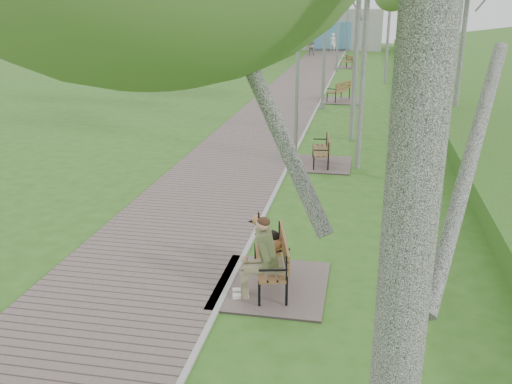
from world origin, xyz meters
TOP-DOWN VIEW (x-y plane):
  - ground at (0.00, 0.00)m, footprint 120.00×120.00m
  - walkway at (-1.75, 21.50)m, footprint 3.50×67.00m
  - kerb at (0.00, 21.50)m, footprint 0.10×67.00m
  - building_north at (-1.50, 50.97)m, footprint 10.00×5.20m
  - bench_main at (0.67, -1.51)m, footprint 1.99×2.21m
  - bench_second at (0.97, 6.80)m, footprint 1.85×2.06m
  - bench_third at (0.89, 18.80)m, footprint 2.02×2.24m
  - bench_far at (0.69, 33.94)m, footprint 1.81×2.01m
  - lamp_post_near at (0.17, 6.81)m, footprint 0.17×0.17m
  - lamp_post_second at (0.25, 16.51)m, footprint 0.23×0.23m
  - lamp_post_third at (0.07, 31.38)m, footprint 0.22×0.22m
  - lamp_post_far at (0.09, 48.10)m, footprint 0.21×0.21m
  - pedestrian_near at (-1.18, 46.72)m, footprint 0.78×0.65m
  - pedestrian_far at (-2.96, 43.12)m, footprint 0.96×0.80m

SIDE VIEW (x-z plane):
  - ground at x=0.00m, z-range 0.00..0.00m
  - walkway at x=-1.75m, z-range 0.00..0.04m
  - kerb at x=0.00m, z-range 0.00..0.05m
  - bench_far at x=0.69m, z-range -0.35..0.76m
  - bench_second at x=0.97m, z-range -0.36..0.78m
  - bench_third at x=0.89m, z-range -0.39..0.85m
  - bench_main at x=0.67m, z-range -0.38..1.36m
  - pedestrian_far at x=-2.96m, z-range 0.00..1.80m
  - pedestrian_near at x=-1.18m, z-range 0.00..1.83m
  - building_north at x=-1.50m, z-range -0.01..3.99m
  - lamp_post_near at x=0.17m, z-range -0.15..4.35m
  - lamp_post_far at x=0.09m, z-range -0.18..5.30m
  - lamp_post_third at x=0.07m, z-range -0.19..5.52m
  - lamp_post_second at x=0.25m, z-range -0.19..5.72m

